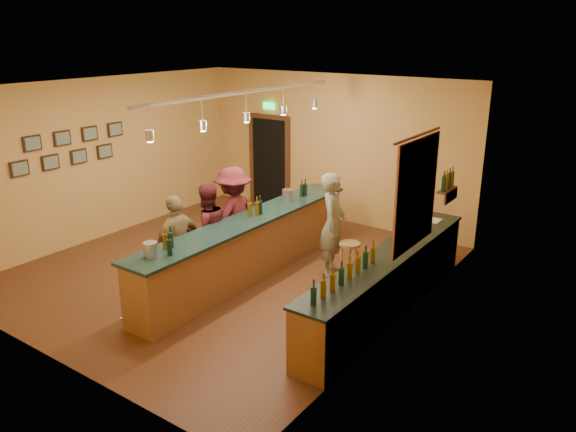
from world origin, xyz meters
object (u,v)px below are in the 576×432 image
Objects in this scene: bar_stool at (350,251)px; customer_a at (207,231)px; customer_b at (178,244)px; tasting_bar at (249,243)px; back_counter at (387,282)px; bartender at (333,225)px; customer_c at (233,217)px.

customer_a is at bearing -150.74° from bar_stool.
customer_b is at bearing -138.59° from bar_stool.
tasting_bar is 3.14× the size of customer_b.
bartender is at bearing 152.87° from back_counter.
tasting_bar is at bearing 156.64° from customer_b.
customer_a is 0.67m from customer_b.
bartender is at bearing 159.47° from bar_stool.
bartender reaches higher than customer_a.
back_counter is 6.28× the size of bar_stool.
tasting_bar is 0.67m from customer_c.
tasting_bar is (-2.50, -0.18, 0.12)m from back_counter.
bar_stool is at bearing 25.28° from tasting_bar.
bartender is 2.61m from customer_b.
customer_a is (-0.55, -0.44, 0.23)m from tasting_bar.
bartender is 1.00× the size of customer_c.
back_counter is at bearing -137.74° from bartender.
customer_c reaches higher than back_counter.
back_counter reaches higher than bar_stool.
customer_b is 1.36m from customer_c.
back_counter is at bearing 123.89° from customer_a.
bar_stool is at bearing -131.14° from bartender.
customer_a is 2.41m from bar_stool.
tasting_bar is 2.81× the size of customer_c.
customer_b is 2.80m from bar_stool.
bartender is at bearing 150.83° from customer_a.
customer_c reaches higher than customer_b.
back_counter is at bearing 90.73° from customer_c.
bar_stool is (0.42, -0.16, -0.33)m from bartender.
customer_b is at bearing -116.17° from tasting_bar.
back_counter is 2.51m from tasting_bar.
back_counter is at bearing 115.86° from customer_b.
customer_c is 2.51× the size of bar_stool.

